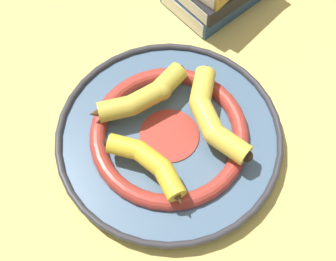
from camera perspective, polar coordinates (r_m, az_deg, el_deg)
name	(u,v)px	position (r m, az deg, el deg)	size (l,w,h in m)	color
ground_plane	(168,136)	(0.83, 0.00, -0.61)	(2.80, 2.80, 0.00)	#E5CC6B
decorative_bowl	(168,137)	(0.80, 0.00, -0.75)	(0.39, 0.39, 0.04)	slate
banana_a	(212,114)	(0.78, 5.34, 1.97)	(0.20, 0.08, 0.04)	yellow
banana_b	(150,164)	(0.74, -2.22, -4.06)	(0.14, 0.12, 0.03)	yellow
banana_c	(142,97)	(0.80, -3.24, 4.10)	(0.09, 0.18, 0.04)	gold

